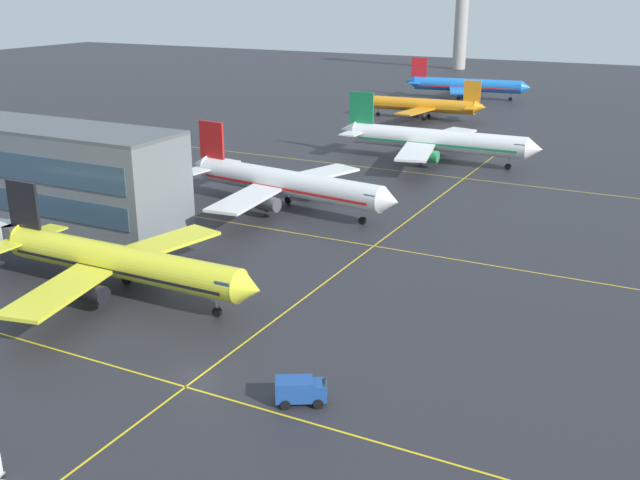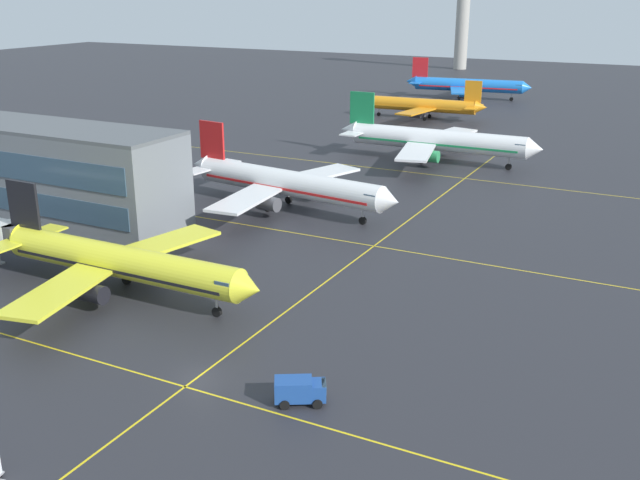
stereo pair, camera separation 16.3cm
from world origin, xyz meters
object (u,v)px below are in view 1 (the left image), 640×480
Objects in this scene: airliner_second_row at (285,183)px; control_tower at (462,6)px; airliner_front_gate at (118,262)px; service_truck_red_van at (301,390)px; airliner_far_left_stand at (422,105)px; airliner_far_right_stand at (466,85)px; airliner_third_row at (434,140)px.

airliner_second_row is 0.89× the size of control_tower.
service_truck_red_van is (28.09, -10.60, -2.59)m from airliner_front_gate.
airliner_front_gate is 245.43m from control_tower.
airliner_far_right_stand is (-0.69, 39.80, 0.49)m from airliner_far_left_stand.
airliner_second_row is at bearing 120.96° from service_truck_red_van.
airliner_far_left_stand is at bearing -89.01° from airliner_far_right_stand.
airliner_second_row is at bearing -103.34° from airliner_third_row.
airliner_far_left_stand is (-8.99, 85.08, -0.57)m from airliner_second_row.
airliner_far_left_stand is 39.81m from airliner_far_right_stand.
airliner_second_row reaches higher than airliner_far_right_stand.
airliner_front_gate is 0.95× the size of airliner_far_right_stand.
airliner_far_left_stand is (-18.52, 44.88, -0.76)m from airliner_third_row.
control_tower reaches higher than airliner_third_row.
service_truck_red_van is at bearing -74.26° from airliner_far_left_stand.
airliner_third_row is (9.32, 76.77, 0.45)m from airliner_front_gate.
service_truck_red_van is at bearing -75.64° from control_tower.
airliner_second_row is 1.16× the size of airliner_far_left_stand.
airliner_front_gate is at bearing -96.92° from airliner_third_row.
airliner_far_left_stand is at bearing -77.18° from control_tower.
airliner_third_row is (9.53, 40.20, 0.19)m from airliner_second_row.
airliner_second_row is 8.48× the size of service_truck_red_van.
airliner_far_left_stand is 0.88× the size of airliner_far_right_stand.
airliner_front_gate is 122.00m from airliner_far_left_stand.
service_truck_red_van is at bearing -20.68° from airliner_front_gate.
service_truck_red_van is at bearing -77.55° from airliner_far_right_stand.
service_truck_red_van is at bearing -59.04° from airliner_second_row.
control_tower is at bearing 98.59° from airliner_front_gate.
control_tower reaches higher than airliner_far_right_stand.
airliner_far_right_stand reaches higher than airliner_front_gate.
airliner_far_left_stand is at bearing 105.74° from service_truck_red_van.
airliner_far_right_stand reaches higher than airliner_far_left_stand.
airliner_front_gate is at bearing 159.32° from service_truck_red_van.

